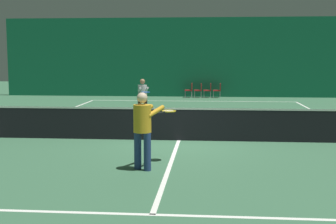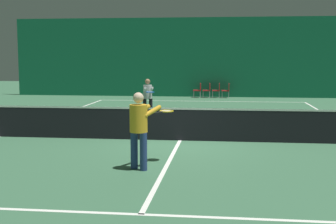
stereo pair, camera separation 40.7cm
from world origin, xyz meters
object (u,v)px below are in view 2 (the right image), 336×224
tennis_net (180,123)px  player_far (148,95)px  player_near (140,125)px  courtside_chair_0 (198,89)px  courtside_chair_1 (208,89)px  courtside_chair_2 (217,89)px  courtside_chair_3 (227,89)px

tennis_net → player_far: size_ratio=7.84×
player_near → courtside_chair_0: player_near is taller
tennis_net → courtside_chair_0: bearing=91.0°
courtside_chair_1 → courtside_chair_0: bearing=-90.0°
player_far → courtside_chair_1: player_far is taller
player_far → courtside_chair_2: player_far is taller
courtside_chair_1 → courtside_chair_2: (0.55, 0.00, 0.00)m
courtside_chair_1 → courtside_chair_2: same height
courtside_chair_0 → courtside_chair_3: size_ratio=1.00×
courtside_chair_0 → player_near: bearing=-0.9°
courtside_chair_0 → courtside_chair_1: 0.55m
tennis_net → player_near: player_near is taller
player_far → courtside_chair_2: 9.58m
tennis_net → courtside_chair_2: tennis_net is taller
player_near → courtside_chair_0: bearing=28.9°
tennis_net → courtside_chair_2: (0.85, 14.15, -0.03)m
courtside_chair_3 → tennis_net: bearing=-5.7°
courtside_chair_0 → courtside_chair_1: same height
courtside_chair_2 → tennis_net: bearing=-3.5°
courtside_chair_2 → courtside_chair_3: same height
tennis_net → player_far: bearing=109.5°
player_far → tennis_net: bearing=4.7°
player_near → courtside_chair_3: player_near is taller
courtside_chair_1 → player_near: bearing=-2.7°
player_far → courtside_chair_1: size_ratio=1.82×
courtside_chair_2 → courtside_chair_3: (0.55, 0.00, 0.00)m
courtside_chair_0 → courtside_chair_1: (0.55, 0.00, 0.00)m
courtside_chair_2 → courtside_chair_3: size_ratio=1.00×
tennis_net → player_near: size_ratio=7.20×
player_near → courtside_chair_3: (1.94, 17.68, -0.49)m
player_far → courtside_chair_3: bearing=146.3°
courtside_chair_0 → courtside_chair_2: (1.11, 0.00, 0.00)m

